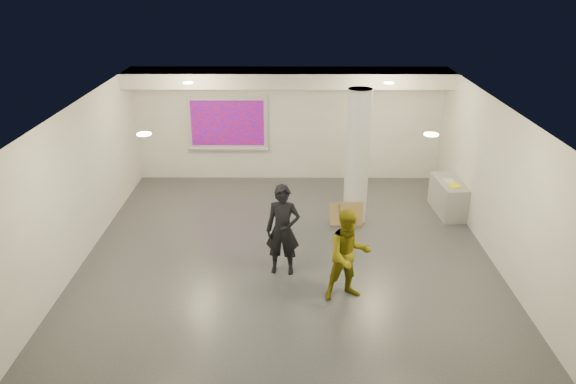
{
  "coord_description": "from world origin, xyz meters",
  "views": [
    {
      "loc": [
        0.05,
        -9.78,
        5.4
      ],
      "look_at": [
        0.0,
        0.4,
        1.25
      ],
      "focal_mm": 35.0,
      "sensor_mm": 36.0,
      "label": 1
    }
  ],
  "objects_px": {
    "column": "(357,157)",
    "woman": "(283,230)",
    "man": "(349,255)",
    "credenza": "(449,197)",
    "projection_screen": "(228,124)"
  },
  "relations": [
    {
      "from": "column",
      "to": "man",
      "type": "xyz_separation_m",
      "value": [
        -0.46,
        -3.18,
        -0.68
      ]
    },
    {
      "from": "man",
      "to": "projection_screen",
      "type": "bearing_deg",
      "value": 98.78
    },
    {
      "from": "column",
      "to": "credenza",
      "type": "distance_m",
      "value": 2.52
    },
    {
      "from": "projection_screen",
      "to": "woman",
      "type": "xyz_separation_m",
      "value": [
        1.51,
        -4.97,
        -0.66
      ]
    },
    {
      "from": "projection_screen",
      "to": "man",
      "type": "relative_size",
      "value": 1.28
    },
    {
      "from": "column",
      "to": "projection_screen",
      "type": "relative_size",
      "value": 1.43
    },
    {
      "from": "credenza",
      "to": "projection_screen",
      "type": "bearing_deg",
      "value": 153.66
    },
    {
      "from": "credenza",
      "to": "man",
      "type": "relative_size",
      "value": 0.81
    },
    {
      "from": "column",
      "to": "projection_screen",
      "type": "xyz_separation_m",
      "value": [
        -3.1,
        2.65,
        0.03
      ]
    },
    {
      "from": "woman",
      "to": "man",
      "type": "xyz_separation_m",
      "value": [
        1.13,
        -0.86,
        -0.05
      ]
    },
    {
      "from": "woman",
      "to": "man",
      "type": "relative_size",
      "value": 1.06
    },
    {
      "from": "man",
      "to": "column",
      "type": "bearing_deg",
      "value": 66.2
    },
    {
      "from": "column",
      "to": "woman",
      "type": "bearing_deg",
      "value": -124.4
    },
    {
      "from": "credenza",
      "to": "woman",
      "type": "xyz_separation_m",
      "value": [
        -3.81,
        -2.75,
        0.48
      ]
    },
    {
      "from": "column",
      "to": "projection_screen",
      "type": "height_order",
      "value": "column"
    }
  ]
}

